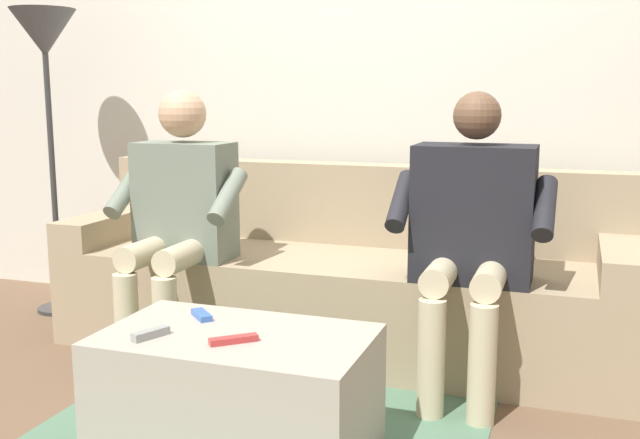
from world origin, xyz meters
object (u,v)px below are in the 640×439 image
Objects in this scene: person_right_seated at (178,210)px; remote_gray at (151,334)px; couch at (341,286)px; person_left_seated at (471,226)px; remote_red at (234,340)px; coffee_table at (237,395)px; floor_lamp at (45,52)px; remote_blue at (202,315)px.

remote_gray is (-0.39, 0.86, -0.24)m from person_right_seated.
person_left_seated is at bearing 151.80° from couch.
person_right_seated is (0.62, 0.36, 0.37)m from couch.
remote_red is at bearing 128.49° from person_right_seated.
person_right_seated is at bearing 1.37° from person_left_seated.
remote_red is at bearing 111.13° from coffee_table.
person_right_seated is 0.74× the size of floor_lamp.
remote_gray is 0.27m from remote_red.
remote_gray is at bearing -32.12° from remote_red.
remote_red is (-0.03, 0.08, 0.22)m from coffee_table.
remote_gray reaches higher than remote_blue.
couch is at bearing 12.85° from remote_gray.
coffee_table is 5.67× the size of remote_red.
remote_red is (0.59, 0.85, -0.24)m from person_left_seated.
remote_gray is (0.23, 1.22, 0.14)m from couch.
couch is 1.19m from remote_red.
floor_lamp reaches higher than remote_blue.
couch is at bearing -129.72° from remote_red.
couch is at bearing -149.71° from person_right_seated.
person_left_seated is 1.24m from person_right_seated.
person_left_seated is 7.78× the size of remote_red.
couch is 17.08× the size of remote_red.
couch is at bearing -90.00° from coffee_table.
person_right_seated is (0.62, -0.74, 0.45)m from coffee_table.
person_left_seated reaches higher than couch.
person_right_seated is at bearing 47.87° from remote_gray.
remote_red is at bearing 91.49° from couch.
person_left_seated is 9.35× the size of remote_gray.
remote_blue and remote_red have the same top height.
floor_lamp is at bearing -22.76° from person_right_seated.
floor_lamp is (1.59, -1.15, 1.15)m from coffee_table.
remote_gray is at bearing 46.26° from person_left_seated.
coffee_table is 0.73× the size of person_right_seated.
coffee_table is 0.73× the size of person_left_seated.
remote_blue is 0.29m from remote_red.
floor_lamp is (1.36, -1.27, 0.93)m from remote_gray.
couch is 0.81m from person_right_seated.
remote_red is (-0.26, -0.04, -0.00)m from remote_gray.
floor_lamp reaches higher than remote_red.
person_left_seated is at bearing -128.88° from coffee_table.
floor_lamp reaches higher than couch.
coffee_table is at bearing 51.12° from person_left_seated.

